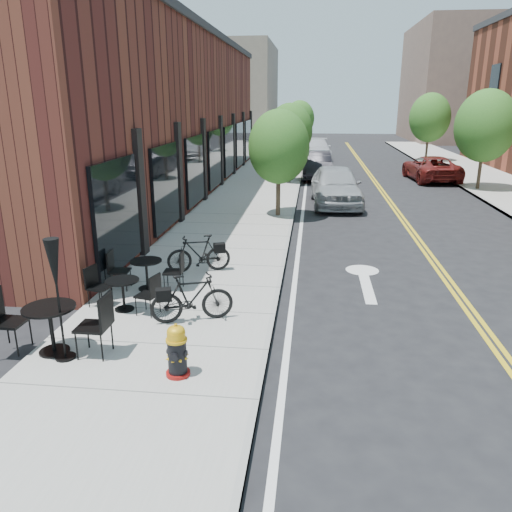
{
  "coord_description": "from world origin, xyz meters",
  "views": [
    {
      "loc": [
        0.65,
        -9.13,
        4.19
      ],
      "look_at": [
        -0.51,
        1.02,
        1.0
      ],
      "focal_mm": 35.0,
      "sensor_mm": 36.0,
      "label": 1
    }
  ],
  "objects_px": {
    "fire_hydrant": "(177,351)",
    "patio_umbrella": "(55,274)",
    "parked_car_c": "(317,149)",
    "bicycle_left": "(199,253)",
    "parked_car_a": "(336,186)",
    "parked_car_b": "(316,165)",
    "bistro_set_c": "(147,270)",
    "bicycle_right": "(192,298)",
    "parked_car_far": "(431,168)",
    "bistro_set_b": "(51,323)",
    "bistro_set_a": "(123,290)"
  },
  "relations": [
    {
      "from": "fire_hydrant",
      "to": "patio_umbrella",
      "type": "bearing_deg",
      "value": -177.03
    },
    {
      "from": "fire_hydrant",
      "to": "parked_car_c",
      "type": "height_order",
      "value": "parked_car_c"
    },
    {
      "from": "bicycle_left",
      "to": "patio_umbrella",
      "type": "xyz_separation_m",
      "value": [
        -1.23,
        -4.54,
        1.0
      ]
    },
    {
      "from": "parked_car_a",
      "to": "parked_car_b",
      "type": "bearing_deg",
      "value": 92.83
    },
    {
      "from": "bistro_set_c",
      "to": "fire_hydrant",
      "type": "bearing_deg",
      "value": -68.93
    },
    {
      "from": "bicycle_right",
      "to": "bistro_set_c",
      "type": "xyz_separation_m",
      "value": [
        -1.42,
        1.56,
        -0.04
      ]
    },
    {
      "from": "parked_car_a",
      "to": "parked_car_far",
      "type": "relative_size",
      "value": 1.0
    },
    {
      "from": "bistro_set_b",
      "to": "bistro_set_c",
      "type": "distance_m",
      "value": 3.12
    },
    {
      "from": "bistro_set_c",
      "to": "parked_car_c",
      "type": "bearing_deg",
      "value": 78.25
    },
    {
      "from": "bicycle_left",
      "to": "bistro_set_c",
      "type": "relative_size",
      "value": 0.95
    },
    {
      "from": "bicycle_right",
      "to": "bistro_set_a",
      "type": "xyz_separation_m",
      "value": [
        -1.51,
        0.37,
        -0.06
      ]
    },
    {
      "from": "bistro_set_a",
      "to": "bistro_set_b",
      "type": "height_order",
      "value": "bistro_set_b"
    },
    {
      "from": "parked_car_a",
      "to": "bistro_set_b",
      "type": "bearing_deg",
      "value": -114.05
    },
    {
      "from": "fire_hydrant",
      "to": "bistro_set_a",
      "type": "bearing_deg",
      "value": 138.37
    },
    {
      "from": "bicycle_left",
      "to": "patio_umbrella",
      "type": "relative_size",
      "value": 0.76
    },
    {
      "from": "bistro_set_a",
      "to": "parked_car_b",
      "type": "height_order",
      "value": "parked_car_b"
    },
    {
      "from": "bicycle_right",
      "to": "parked_car_c",
      "type": "distance_m",
      "value": 29.78
    },
    {
      "from": "bicycle_right",
      "to": "bistro_set_a",
      "type": "distance_m",
      "value": 1.56
    },
    {
      "from": "bicycle_left",
      "to": "bistro_set_c",
      "type": "height_order",
      "value": "bicycle_left"
    },
    {
      "from": "patio_umbrella",
      "to": "parked_car_a",
      "type": "relative_size",
      "value": 0.43
    },
    {
      "from": "bicycle_right",
      "to": "bistro_set_b",
      "type": "distance_m",
      "value": 2.52
    },
    {
      "from": "bicycle_left",
      "to": "bistro_set_a",
      "type": "distance_m",
      "value": 2.69
    },
    {
      "from": "fire_hydrant",
      "to": "parked_car_far",
      "type": "relative_size",
      "value": 0.18
    },
    {
      "from": "fire_hydrant",
      "to": "bistro_set_c",
      "type": "bearing_deg",
      "value": 126.73
    },
    {
      "from": "bistro_set_b",
      "to": "parked_car_a",
      "type": "relative_size",
      "value": 0.41
    },
    {
      "from": "parked_car_b",
      "to": "parked_car_far",
      "type": "relative_size",
      "value": 0.94
    },
    {
      "from": "bicycle_left",
      "to": "parked_car_far",
      "type": "distance_m",
      "value": 19.06
    },
    {
      "from": "bistro_set_b",
      "to": "bicycle_right",
      "type": "bearing_deg",
      "value": 36.33
    },
    {
      "from": "patio_umbrella",
      "to": "parked_car_a",
      "type": "xyz_separation_m",
      "value": [
        4.91,
        13.9,
        -0.77
      ]
    },
    {
      "from": "bistro_set_b",
      "to": "fire_hydrant",
      "type": "bearing_deg",
      "value": -11.82
    },
    {
      "from": "bicycle_right",
      "to": "bistro_set_c",
      "type": "distance_m",
      "value": 2.11
    },
    {
      "from": "bistro_set_a",
      "to": "parked_car_a",
      "type": "distance_m",
      "value": 12.75
    },
    {
      "from": "bistro_set_a",
      "to": "parked_car_b",
      "type": "bearing_deg",
      "value": 93.51
    },
    {
      "from": "bicycle_right",
      "to": "parked_car_far",
      "type": "distance_m",
      "value": 21.41
    },
    {
      "from": "parked_car_a",
      "to": "parked_car_c",
      "type": "height_order",
      "value": "parked_car_a"
    },
    {
      "from": "fire_hydrant",
      "to": "bistro_set_b",
      "type": "bearing_deg",
      "value": 179.68
    },
    {
      "from": "bicycle_right",
      "to": "parked_car_c",
      "type": "xyz_separation_m",
      "value": [
        2.42,
        29.69,
        0.12
      ]
    },
    {
      "from": "bistro_set_b",
      "to": "parked_car_a",
      "type": "bearing_deg",
      "value": 69.4
    },
    {
      "from": "bistro_set_c",
      "to": "patio_umbrella",
      "type": "height_order",
      "value": "patio_umbrella"
    },
    {
      "from": "fire_hydrant",
      "to": "parked_car_far",
      "type": "distance_m",
      "value": 23.14
    },
    {
      "from": "parked_car_far",
      "to": "bicycle_right",
      "type": "bearing_deg",
      "value": 61.58
    },
    {
      "from": "parked_car_c",
      "to": "bistro_set_a",
      "type": "bearing_deg",
      "value": -98.98
    },
    {
      "from": "parked_car_c",
      "to": "parked_car_far",
      "type": "xyz_separation_m",
      "value": [
        6.16,
        -10.07,
        -0.05
      ]
    },
    {
      "from": "bicycle_left",
      "to": "bicycle_right",
      "type": "distance_m",
      "value": 2.92
    },
    {
      "from": "bistro_set_c",
      "to": "patio_umbrella",
      "type": "bearing_deg",
      "value": -99.92
    },
    {
      "from": "bicycle_right",
      "to": "bistro_set_b",
      "type": "height_order",
      "value": "bistro_set_b"
    },
    {
      "from": "fire_hydrant",
      "to": "parked_car_a",
      "type": "xyz_separation_m",
      "value": [
        2.93,
        14.2,
        0.29
      ]
    },
    {
      "from": "bicycle_left",
      "to": "parked_car_far",
      "type": "height_order",
      "value": "parked_car_far"
    },
    {
      "from": "bistro_set_a",
      "to": "bicycle_right",
      "type": "bearing_deg",
      "value": 0.97
    },
    {
      "from": "parked_car_b",
      "to": "bicycle_right",
      "type": "bearing_deg",
      "value": -99.63
    }
  ]
}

